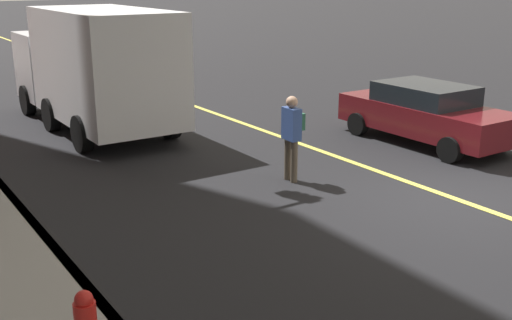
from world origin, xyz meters
The scene contains 6 objects.
ground centered at (0.00, 0.00, 0.00)m, with size 200.00×200.00×0.00m, color black.
curb_edge centered at (0.00, 7.05, 0.07)m, with size 80.00×0.16×0.15m, color slate.
lane_stripe_center centered at (0.00, 0.00, 0.01)m, with size 80.00×0.16×0.01m, color #D8CC4C.
car_maroon centered at (3.15, -2.69, 0.77)m, with size 4.57×1.97×1.48m.
truck_white centered at (9.18, 3.61, 1.72)m, with size 7.21×2.60×3.25m.
pedestrian_with_backpack centered at (2.59, 1.92, 1.04)m, with size 0.43×0.37×1.77m.
Camera 1 is at (-7.09, 9.28, 4.09)m, focal length 43.48 mm.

